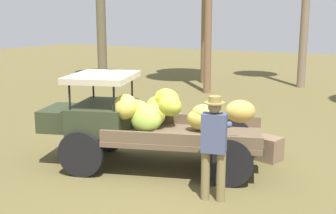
# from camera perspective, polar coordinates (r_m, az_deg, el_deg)

# --- Properties ---
(ground_plane) EXTENTS (60.00, 60.00, 0.00)m
(ground_plane) POSITION_cam_1_polar(r_m,az_deg,el_deg) (8.78, -2.56, -8.24)
(ground_plane) COLOR brown
(truck) EXTENTS (4.66, 2.91, 1.89)m
(truck) POSITION_cam_1_polar(r_m,az_deg,el_deg) (8.74, -3.50, -1.85)
(truck) COLOR #2E3721
(truck) RESTS_ON ground
(farmer) EXTENTS (0.54, 0.49, 1.78)m
(farmer) POSITION_cam_1_polar(r_m,az_deg,el_deg) (7.09, 6.11, -4.65)
(farmer) COLOR olive
(farmer) RESTS_ON ground
(wooden_crate) EXTENTS (0.61, 0.55, 0.51)m
(wooden_crate) POSITION_cam_1_polar(r_m,az_deg,el_deg) (9.47, 13.18, -5.41)
(wooden_crate) COLOR #7E644C
(wooden_crate) RESTS_ON ground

